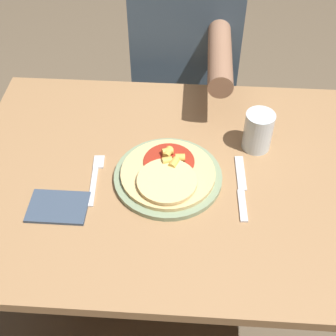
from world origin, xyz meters
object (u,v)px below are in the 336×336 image
Objects in this scene: dining_table at (176,202)px; fork at (96,176)px; pizza at (168,173)px; plate at (168,177)px; drinking_glass at (258,131)px; knife at (241,188)px; person_diner at (185,60)px.

fork is (-0.21, -0.02, 0.12)m from dining_table.
plate is at bearing 93.78° from pizza.
knife is at bearing -105.75° from drinking_glass.
fork is at bearing -178.24° from plate.
drinking_glass reaches higher than plate.
plate is 0.19m from fork.
dining_table is 0.14m from pizza.
person_diner is at bearing 89.98° from dining_table.
dining_table is 0.59m from person_diner.
drinking_glass is (0.23, 0.14, 0.05)m from plate.
pizza is 0.20× the size of person_diner.
knife is (0.19, -0.02, -0.00)m from plate.
dining_table is 9.83× the size of drinking_glass.
pizza is at bearing 174.23° from knife.
pizza is 2.16× the size of drinking_glass.
drinking_glass is (0.23, 0.14, 0.03)m from pizza.
pizza is at bearing -131.83° from dining_table.
drinking_glass reaches higher than fork.
dining_table is at bearing -90.02° from person_diner.
pizza is at bearing -86.22° from plate.
dining_table is 0.93× the size of person_diner.
pizza is 1.10× the size of knife.
plate is 0.61m from person_diner.
drinking_glass is 0.09× the size of person_diner.
fork and knife have the same top height.
knife is 0.65m from person_diner.
plate is 2.48× the size of drinking_glass.
fork is at bearing -108.89° from person_diner.
knife is at bearing -14.16° from dining_table.
person_diner is (0.02, 0.61, -0.06)m from pizza.
dining_table is at bearing 165.84° from knife.
knife is (0.19, -0.02, -0.02)m from pizza.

